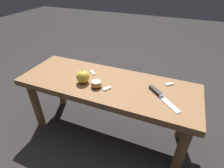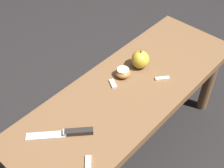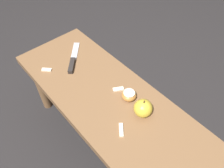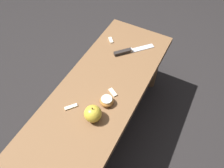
# 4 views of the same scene
# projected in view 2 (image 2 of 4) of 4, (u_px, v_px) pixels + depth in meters

# --- Properties ---
(ground_plane) EXTENTS (8.00, 8.00, 0.00)m
(ground_plane) POSITION_uv_depth(u_px,v_px,m) (126.00, 147.00, 1.65)
(ground_plane) COLOR black
(wooden_bench) EXTENTS (1.16, 0.41, 0.45)m
(wooden_bench) POSITION_uv_depth(u_px,v_px,m) (129.00, 99.00, 1.39)
(wooden_bench) COLOR brown
(wooden_bench) RESTS_ON ground_plane
(knife) EXTENTS (0.20, 0.19, 0.02)m
(knife) POSITION_uv_depth(u_px,v_px,m) (70.00, 133.00, 1.16)
(knife) COLOR #B7BABF
(knife) RESTS_ON wooden_bench
(apple_whole) EXTENTS (0.08, 0.08, 0.09)m
(apple_whole) POSITION_uv_depth(u_px,v_px,m) (140.00, 59.00, 1.41)
(apple_whole) COLOR gold
(apple_whole) RESTS_ON wooden_bench
(apple_cut) EXTENTS (0.07, 0.07, 0.04)m
(apple_cut) POSITION_uv_depth(u_px,v_px,m) (123.00, 72.00, 1.38)
(apple_cut) COLOR #B27233
(apple_cut) RESTS_ON wooden_bench
(apple_slice_near_knife) EXTENTS (0.05, 0.05, 0.01)m
(apple_slice_near_knife) POSITION_uv_depth(u_px,v_px,m) (88.00, 162.00, 1.08)
(apple_slice_near_knife) COLOR beige
(apple_slice_near_knife) RESTS_ON wooden_bench
(apple_slice_center) EXTENTS (0.04, 0.06, 0.01)m
(apple_slice_center) POSITION_uv_depth(u_px,v_px,m) (113.00, 84.00, 1.35)
(apple_slice_center) COLOR beige
(apple_slice_center) RESTS_ON wooden_bench
(apple_slice_near_bowl) EXTENTS (0.06, 0.05, 0.01)m
(apple_slice_near_bowl) POSITION_uv_depth(u_px,v_px,m) (162.00, 78.00, 1.37)
(apple_slice_near_bowl) COLOR beige
(apple_slice_near_bowl) RESTS_ON wooden_bench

